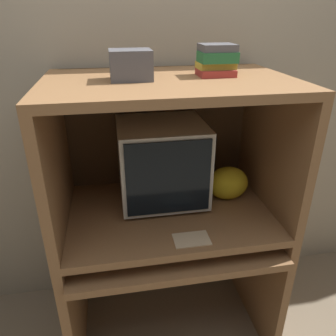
# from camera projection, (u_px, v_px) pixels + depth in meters

# --- Properties ---
(wall_back) EXTENTS (6.00, 0.06, 2.60)m
(wall_back) POSITION_uv_depth(u_px,v_px,m) (156.00, 85.00, 1.73)
(wall_back) COLOR gray
(wall_back) RESTS_ON ground_plane
(desk_base) EXTENTS (1.04, 0.71, 0.67)m
(desk_base) POSITION_uv_depth(u_px,v_px,m) (171.00, 271.00, 1.72)
(desk_base) COLOR brown
(desk_base) RESTS_ON ground_plane
(desk_monitor_shelf) EXTENTS (1.04, 0.68, 0.10)m
(desk_monitor_shelf) POSITION_uv_depth(u_px,v_px,m) (169.00, 213.00, 1.62)
(desk_monitor_shelf) COLOR brown
(desk_monitor_shelf) RESTS_ON desk_base
(hutch_upper) EXTENTS (1.04, 0.68, 0.63)m
(hutch_upper) POSITION_uv_depth(u_px,v_px,m) (168.00, 124.00, 1.46)
(hutch_upper) COLOR brown
(hutch_upper) RESTS_ON desk_monitor_shelf
(crt_monitor) EXTENTS (0.41, 0.39, 0.40)m
(crt_monitor) POSITION_uv_depth(u_px,v_px,m) (162.00, 162.00, 1.61)
(crt_monitor) COLOR beige
(crt_monitor) RESTS_ON desk_monitor_shelf
(keyboard) EXTENTS (0.42, 0.13, 0.03)m
(keyboard) POSITION_uv_depth(u_px,v_px,m) (171.00, 245.00, 1.49)
(keyboard) COLOR beige
(keyboard) RESTS_ON desk_base
(mouse) EXTENTS (0.07, 0.05, 0.03)m
(mouse) POSITION_uv_depth(u_px,v_px,m) (228.00, 235.00, 1.55)
(mouse) COLOR #28282B
(mouse) RESTS_ON desk_base
(snack_bag) EXTENTS (0.21, 0.16, 0.17)m
(snack_bag) POSITION_uv_depth(u_px,v_px,m) (228.00, 183.00, 1.67)
(snack_bag) COLOR gold
(snack_bag) RESTS_ON desk_monitor_shelf
(book_stack) EXTENTS (0.15, 0.14, 0.13)m
(book_stack) POSITION_uv_depth(u_px,v_px,m) (217.00, 60.00, 1.37)
(book_stack) COLOR maroon
(book_stack) RESTS_ON hutch_upper
(paper_card) EXTENTS (0.15, 0.10, 0.00)m
(paper_card) POSITION_uv_depth(u_px,v_px,m) (192.00, 239.00, 1.39)
(paper_card) COLOR #CCB28C
(paper_card) RESTS_ON desk_monitor_shelf
(storage_box) EXTENTS (0.16, 0.14, 0.11)m
(storage_box) POSITION_uv_depth(u_px,v_px,m) (131.00, 65.00, 1.29)
(storage_box) COLOR #4C4C51
(storage_box) RESTS_ON hutch_upper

